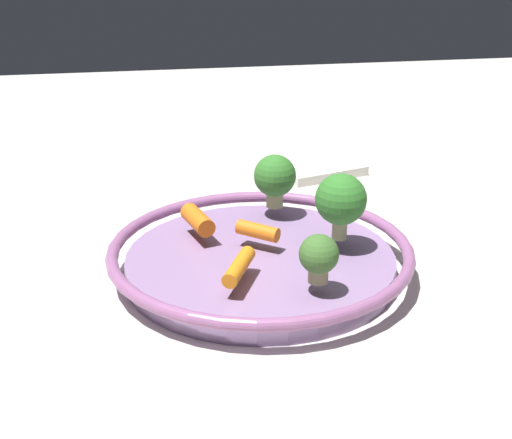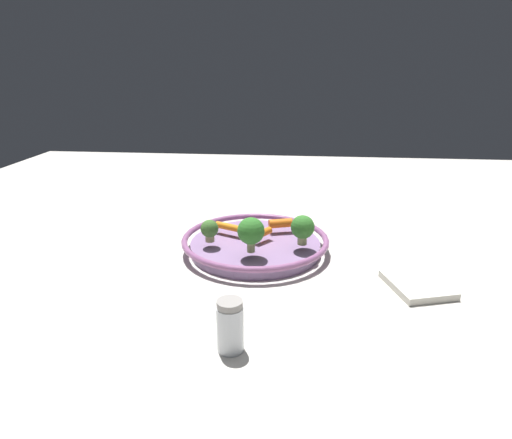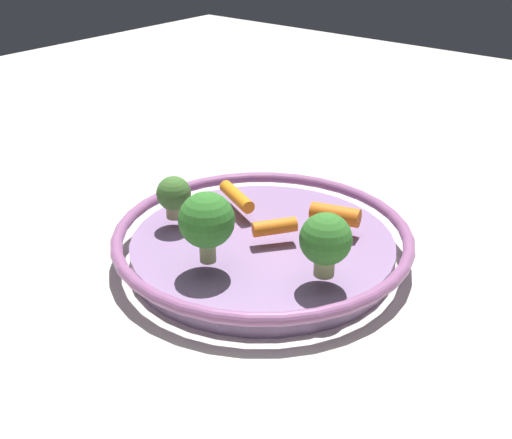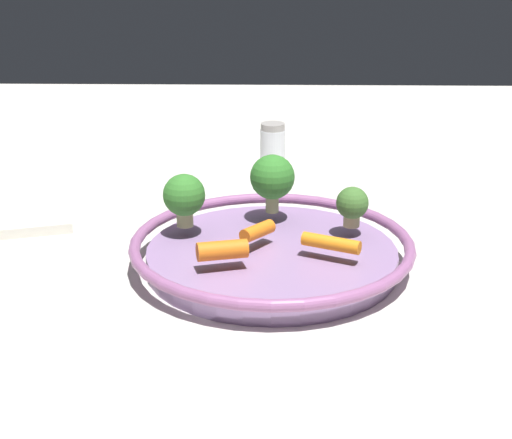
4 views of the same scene
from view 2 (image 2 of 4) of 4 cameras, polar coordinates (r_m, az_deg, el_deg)
The scene contains 10 objects.
ground_plane at distance 1.01m, azimuth -0.09°, elevation -4.09°, with size 2.20×2.20×0.00m, color beige.
serving_bowl at distance 1.00m, azimuth -0.09°, elevation -3.07°, with size 0.33×0.33×0.04m.
baby_carrot_back at distance 1.05m, azimuth 3.13°, elevation -0.48°, with size 0.02×0.02×0.05m, color orange.
baby_carrot_center at distance 0.99m, azimuth 0.84°, elevation -1.79°, with size 0.02×0.02×0.05m, color orange.
baby_carrot_right at distance 1.03m, azimuth -3.51°, elevation -0.94°, with size 0.02×0.02×0.07m, color orange.
broccoli_floret_edge at distance 0.90m, azimuth -0.84°, elevation -1.52°, with size 0.06×0.06×0.07m.
broccoli_floret_mid at distance 0.96m, azimuth -5.93°, elevation -1.26°, with size 0.04×0.04×0.05m.
broccoli_floret_small at distance 0.94m, azimuth 5.95°, elevation -1.04°, with size 0.05×0.05×0.06m.
salt_shaker at distance 0.67m, azimuth -3.68°, elevation -13.34°, with size 0.04×0.04×0.08m.
dish_towel at distance 0.90m, azimuth 19.86°, elevation -7.83°, with size 0.12×0.10×0.01m, color silver.
Camera 2 is at (-0.92, -0.09, 0.40)m, focal length 31.43 mm.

